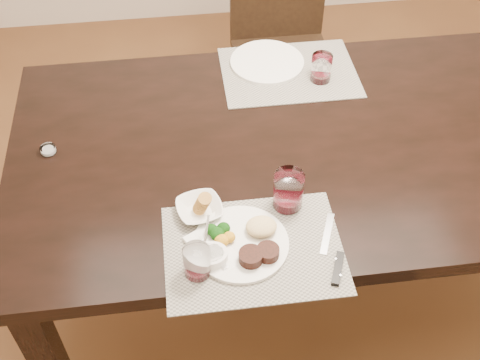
{
  "coord_description": "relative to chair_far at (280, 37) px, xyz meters",
  "views": [
    {
      "loc": [
        -0.47,
        -1.31,
        2.0
      ],
      "look_at": [
        -0.33,
        -0.2,
        0.82
      ],
      "focal_mm": 45.0,
      "sensor_mm": 36.0,
      "label": 1
    }
  ],
  "objects": [
    {
      "name": "chair_far",
      "position": [
        0.0,
        0.0,
        0.0
      ],
      "size": [
        0.42,
        0.42,
        0.9
      ],
      "color": "black",
      "rests_on": "ground"
    },
    {
      "name": "salt_cellar",
      "position": [
        -0.87,
        -0.88,
        0.26
      ],
      "size": [
        0.05,
        0.05,
        0.02
      ],
      "rotation": [
        0.0,
        0.0,
        0.11
      ],
      "color": "white",
      "rests_on": "dining_table"
    },
    {
      "name": "wine_glass_near",
      "position": [
        -0.2,
        -1.18,
        0.3
      ],
      "size": [
        0.08,
        0.08,
        0.11
      ],
      "rotation": [
        0.0,
        0.0,
        0.39
      ],
      "color": "white",
      "rests_on": "placemat_near"
    },
    {
      "name": "steak_knife",
      "position": [
        -0.12,
        -1.38,
        0.26
      ],
      "size": [
        0.07,
        0.23,
        0.01
      ],
      "rotation": [
        0.0,
        0.0,
        -0.38
      ],
      "color": "white",
      "rests_on": "placemat_near"
    },
    {
      "name": "wine_glass_side",
      "position": [
        -0.46,
        -1.37,
        0.29
      ],
      "size": [
        0.07,
        0.07,
        0.09
      ],
      "rotation": [
        0.0,
        0.0,
        0.25
      ],
      "color": "white",
      "rests_on": "dining_table"
    },
    {
      "name": "napkin_fork",
      "position": [
        -0.42,
        -1.31,
        0.26
      ],
      "size": [
        0.15,
        0.18,
        0.02
      ],
      "rotation": [
        0.0,
        0.0,
        0.5
      ],
      "color": "white",
      "rests_on": "placemat_near"
    },
    {
      "name": "cracker_bowl",
      "position": [
        -0.44,
        -1.18,
        0.27
      ],
      "size": [
        0.14,
        0.14,
        0.05
      ],
      "rotation": [
        0.0,
        0.0,
        0.21
      ],
      "color": "silver",
      "rests_on": "placemat_near"
    },
    {
      "name": "placemat_far",
      "position": [
        -0.09,
        -0.59,
        0.25
      ],
      "size": [
        0.46,
        0.34,
        0.0
      ],
      "primitive_type": "cube",
      "color": "gray",
      "rests_on": "dining_table"
    },
    {
      "name": "sauce_ramekin",
      "position": [
        -0.43,
        -1.34,
        0.27
      ],
      "size": [
        0.09,
        0.14,
        0.07
      ],
      "rotation": [
        0.0,
        0.0,
        -0.29
      ],
      "color": "silver",
      "rests_on": "placemat_near"
    },
    {
      "name": "wine_glass_far",
      "position": [
        0.01,
        -0.64,
        0.29
      ],
      "size": [
        0.07,
        0.07,
        0.1
      ],
      "rotation": [
        0.0,
        0.0,
        -0.25
      ],
      "color": "white",
      "rests_on": "placemat_far"
    },
    {
      "name": "dinner_plate",
      "position": [
        -0.34,
        -1.31,
        0.26
      ],
      "size": [
        0.25,
        0.25,
        0.04
      ],
      "rotation": [
        0.0,
        0.0,
        -0.35
      ],
      "color": "silver",
      "rests_on": "placemat_near"
    },
    {
      "name": "dining_table",
      "position": [
        0.0,
        -0.93,
        0.16
      ],
      "size": [
        2.0,
        1.0,
        0.75
      ],
      "color": "black",
      "rests_on": "ground"
    },
    {
      "name": "ground_plane",
      "position": [
        0.0,
        -0.93,
        -0.5
      ],
      "size": [
        4.5,
        4.5,
        0.0
      ],
      "primitive_type": "plane",
      "color": "#4A2C18",
      "rests_on": "ground"
    },
    {
      "name": "far_plate",
      "position": [
        -0.15,
        -0.53,
        0.26
      ],
      "size": [
        0.26,
        0.26,
        0.01
      ],
      "primitive_type": "cylinder",
      "color": "silver",
      "rests_on": "placemat_far"
    },
    {
      "name": "placemat_near",
      "position": [
        -0.32,
        -1.32,
        0.25
      ],
      "size": [
        0.46,
        0.34,
        0.0
      ],
      "primitive_type": "cube",
      "color": "gray",
      "rests_on": "dining_table"
    }
  ]
}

